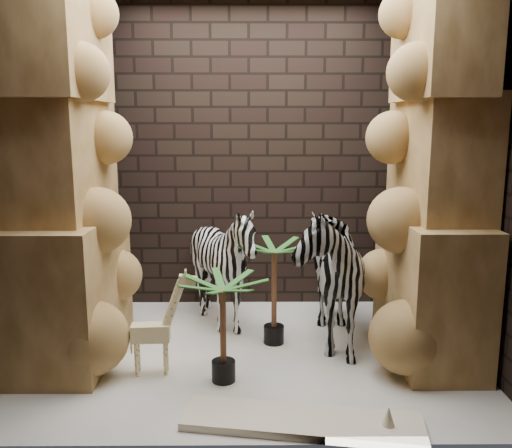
{
  "coord_description": "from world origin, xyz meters",
  "views": [
    {
      "loc": [
        0.03,
        -4.04,
        1.82
      ],
      "look_at": [
        0.06,
        0.15,
        1.03
      ],
      "focal_mm": 37.78,
      "sensor_mm": 36.0,
      "label": 1
    }
  ],
  "objects_px": {
    "palm_front": "(274,292)",
    "palm_back": "(223,329)",
    "surfboard": "(302,422)",
    "zebra_left": "(224,272)",
    "zebra_right": "(323,259)",
    "giraffe_toy": "(150,321)"
  },
  "relations": [
    {
      "from": "palm_front",
      "to": "palm_back",
      "type": "height_order",
      "value": "palm_front"
    },
    {
      "from": "palm_front",
      "to": "surfboard",
      "type": "height_order",
      "value": "palm_front"
    },
    {
      "from": "zebra_left",
      "to": "palm_back",
      "type": "distance_m",
      "value": 1.03
    },
    {
      "from": "surfboard",
      "to": "zebra_left",
      "type": "bearing_deg",
      "value": 118.42
    },
    {
      "from": "zebra_left",
      "to": "palm_back",
      "type": "bearing_deg",
      "value": -69.48
    },
    {
      "from": "zebra_right",
      "to": "palm_front",
      "type": "bearing_deg",
      "value": -174.09
    },
    {
      "from": "zebra_right",
      "to": "giraffe_toy",
      "type": "height_order",
      "value": "zebra_right"
    },
    {
      "from": "zebra_left",
      "to": "surfboard",
      "type": "relative_size",
      "value": 0.78
    },
    {
      "from": "zebra_left",
      "to": "palm_back",
      "type": "height_order",
      "value": "zebra_left"
    },
    {
      "from": "zebra_left",
      "to": "palm_front",
      "type": "xyz_separation_m",
      "value": [
        0.43,
        -0.35,
        -0.08
      ]
    },
    {
      "from": "zebra_right",
      "to": "giraffe_toy",
      "type": "xyz_separation_m",
      "value": [
        -1.32,
        -0.6,
        -0.31
      ]
    },
    {
      "from": "zebra_left",
      "to": "palm_front",
      "type": "distance_m",
      "value": 0.56
    },
    {
      "from": "zebra_left",
      "to": "giraffe_toy",
      "type": "height_order",
      "value": "zebra_left"
    },
    {
      "from": "surfboard",
      "to": "zebra_right",
      "type": "bearing_deg",
      "value": 87.12
    },
    {
      "from": "zebra_right",
      "to": "palm_back",
      "type": "relative_size",
      "value": 1.83
    },
    {
      "from": "giraffe_toy",
      "to": "zebra_left",
      "type": "bearing_deg",
      "value": 58.58
    },
    {
      "from": "zebra_right",
      "to": "palm_back",
      "type": "distance_m",
      "value": 1.12
    },
    {
      "from": "zebra_left",
      "to": "palm_back",
      "type": "relative_size",
      "value": 1.47
    },
    {
      "from": "giraffe_toy",
      "to": "palm_back",
      "type": "distance_m",
      "value": 0.55
    },
    {
      "from": "zebra_right",
      "to": "surfboard",
      "type": "xyz_separation_m",
      "value": [
        -0.28,
        -1.31,
        -0.69
      ]
    },
    {
      "from": "giraffe_toy",
      "to": "palm_front",
      "type": "distance_m",
      "value": 1.07
    },
    {
      "from": "giraffe_toy",
      "to": "surfboard",
      "type": "distance_m",
      "value": 1.31
    }
  ]
}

